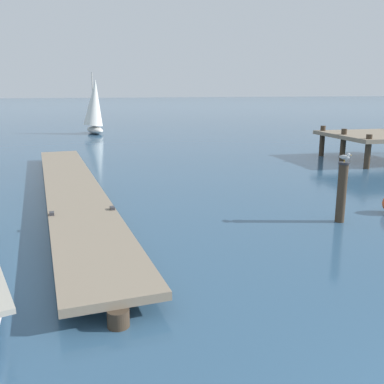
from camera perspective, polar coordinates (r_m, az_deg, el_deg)
name	(u,v)px	position (r m, az deg, el deg)	size (l,w,h in m)	color
floating_dock	(72,188)	(15.41, -15.62, 0.53)	(2.47, 17.99, 0.53)	gray
pier_platform	(383,136)	(24.98, 24.10, 6.78)	(5.81, 5.35, 1.86)	gray
mooring_piling	(342,191)	(12.76, 19.30, 0.10)	(0.30, 0.30, 1.72)	#3D3023
perched_seagull	(344,157)	(12.58, 19.62, 4.42)	(0.24, 0.36, 0.27)	gold
distant_sailboat	(94,107)	(37.62, -12.86, 10.91)	(2.23, 3.35, 5.08)	silver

